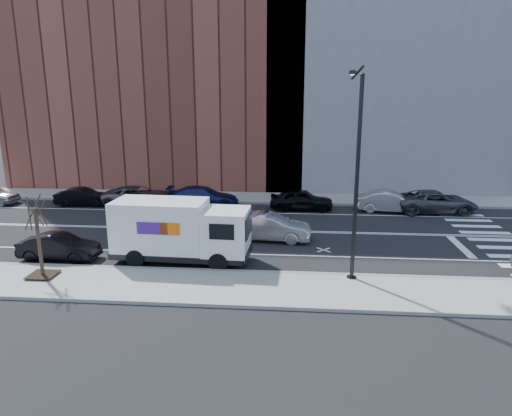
# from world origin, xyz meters

# --- Properties ---
(ground) EXTENTS (120.00, 120.00, 0.00)m
(ground) POSITION_xyz_m (0.00, 0.00, 0.00)
(ground) COLOR black
(ground) RESTS_ON ground
(sidewalk_near) EXTENTS (44.00, 3.60, 0.15)m
(sidewalk_near) POSITION_xyz_m (0.00, -8.80, 0.07)
(sidewalk_near) COLOR gray
(sidewalk_near) RESTS_ON ground
(sidewalk_far) EXTENTS (44.00, 3.60, 0.15)m
(sidewalk_far) POSITION_xyz_m (0.00, 8.80, 0.07)
(sidewalk_far) COLOR gray
(sidewalk_far) RESTS_ON ground
(curb_near) EXTENTS (44.00, 0.25, 0.17)m
(curb_near) POSITION_xyz_m (0.00, -7.00, 0.08)
(curb_near) COLOR gray
(curb_near) RESTS_ON ground
(curb_far) EXTENTS (44.00, 0.25, 0.17)m
(curb_far) POSITION_xyz_m (0.00, 7.00, 0.08)
(curb_far) COLOR gray
(curb_far) RESTS_ON ground
(crosswalk) EXTENTS (3.00, 14.00, 0.01)m
(crosswalk) POSITION_xyz_m (16.00, 0.00, 0.00)
(crosswalk) COLOR white
(crosswalk) RESTS_ON ground
(road_markings) EXTENTS (40.00, 8.60, 0.01)m
(road_markings) POSITION_xyz_m (0.00, 0.00, 0.00)
(road_markings) COLOR white
(road_markings) RESTS_ON ground
(bldg_brick) EXTENTS (26.00, 10.00, 22.00)m
(bldg_brick) POSITION_xyz_m (-8.00, 15.60, 11.00)
(bldg_brick) COLOR brown
(bldg_brick) RESTS_ON ground
(bldg_concrete) EXTENTS (20.00, 10.00, 26.00)m
(bldg_concrete) POSITION_xyz_m (12.00, 15.60, 13.00)
(bldg_concrete) COLOR slate
(bldg_concrete) RESTS_ON ground
(streetlight) EXTENTS (0.44, 4.02, 9.34)m
(streetlight) POSITION_xyz_m (7.00, -6.91, 5.08)
(streetlight) COLOR black
(streetlight) RESTS_ON ground
(street_tree) EXTENTS (1.20, 1.20, 3.75)m
(street_tree) POSITION_xyz_m (-7.00, -8.40, 1.45)
(street_tree) COLOR black
(street_tree) RESTS_ON ground
(fedex_van) EXTENTS (6.92, 2.66, 3.12)m
(fedex_van) POSITION_xyz_m (-1.28, -5.60, 1.64)
(fedex_van) COLOR black
(fedex_van) RESTS_ON ground
(far_parked_b) EXTENTS (4.12, 1.63, 1.33)m
(far_parked_b) POSITION_xyz_m (-11.52, 5.45, 0.67)
(far_parked_b) COLOR black
(far_parked_b) RESTS_ON ground
(far_parked_c) EXTENTS (5.33, 2.74, 1.44)m
(far_parked_c) POSITION_xyz_m (-7.42, 5.88, 0.72)
(far_parked_c) COLOR #53575B
(far_parked_c) RESTS_ON ground
(far_parked_d) EXTENTS (5.43, 2.48, 1.54)m
(far_parked_d) POSITION_xyz_m (-2.40, 5.73, 0.77)
(far_parked_d) COLOR navy
(far_parked_d) RESTS_ON ground
(far_parked_e) EXTENTS (4.59, 1.92, 1.55)m
(far_parked_e) POSITION_xyz_m (4.90, 5.43, 0.78)
(far_parked_e) COLOR black
(far_parked_e) RESTS_ON ground
(far_parked_f) EXTENTS (4.75, 2.20, 1.51)m
(far_parked_f) POSITION_xyz_m (11.20, 5.37, 0.75)
(far_parked_f) COLOR #B6B6BB
(far_parked_f) RESTS_ON ground
(far_parked_g) EXTENTS (5.73, 2.81, 1.56)m
(far_parked_g) POSITION_xyz_m (14.40, 5.53, 0.78)
(far_parked_g) COLOR #43464A
(far_parked_g) RESTS_ON ground
(driving_sedan) EXTENTS (4.84, 2.07, 1.55)m
(driving_sedan) POSITION_xyz_m (2.97, -1.80, 0.78)
(driving_sedan) COLOR #ADACB1
(driving_sedan) RESTS_ON ground
(near_parked_rear_a) EXTENTS (4.08, 1.57, 1.33)m
(near_parked_rear_a) POSITION_xyz_m (-7.50, -5.87, 0.66)
(near_parked_rear_a) COLOR black
(near_parked_rear_a) RESTS_ON ground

